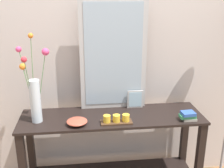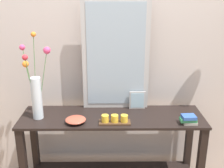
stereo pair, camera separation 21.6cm
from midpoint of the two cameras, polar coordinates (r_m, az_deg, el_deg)
The scene contains 8 objects.
wall_back at distance 2.41m, azimuth 2.52°, elevation 8.97°, with size 6.40×0.08×2.70m, color beige.
console_table at distance 2.41m, azimuth 2.63°, elevation -13.21°, with size 1.49×0.43×0.79m.
mirror_leaning at distance 2.28m, azimuth 3.50°, elevation 5.97°, with size 0.56×0.03×0.93m.
tall_vase_left at distance 2.20m, azimuth -12.81°, elevation -1.19°, with size 0.25×0.20×0.68m.
candle_tray at distance 2.14m, azimuth 3.48°, elevation -7.48°, with size 0.24×0.09×0.07m.
picture_frame_small at distance 2.39m, azimuth 7.85°, elevation -3.39°, with size 0.14×0.01×0.16m.
decorative_bowl at distance 2.15m, azimuth -4.69°, elevation -7.46°, with size 0.16×0.16×0.04m.
book_stack at distance 2.24m, azimuth 18.35°, elevation -7.04°, with size 0.13×0.09×0.07m.
Camera 2 is at (-0.02, -2.05, 1.76)m, focal length 44.14 mm.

